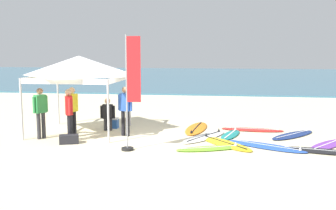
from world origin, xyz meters
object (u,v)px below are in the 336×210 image
(surfboard_red, at_px, (252,130))
(surfboard_black, at_px, (320,151))
(surfboard_purple, at_px, (328,145))
(person_yellow, at_px, (72,108))
(person_black, at_px, (108,113))
(cooler_box, at_px, (112,123))
(surfboard_yellow, at_px, (225,143))
(canopy_tent, at_px, (79,66))
(surfboard_lime, at_px, (210,148))
(surfboard_navy, at_px, (293,135))
(surfboard_teal, at_px, (230,135))
(person_red, at_px, (69,111))
(banner_flag, at_px, (131,98))
(surfboard_blue, at_px, (267,146))
(person_green, at_px, (40,110))
(person_blue, at_px, (125,108))
(surfboard_orange, at_px, (196,128))
(gear_bag_near_tent, at_px, (69,139))
(surfboard_white, at_px, (204,137))

(surfboard_red, distance_m, surfboard_black, 3.44)
(surfboard_purple, distance_m, person_yellow, 8.37)
(person_black, distance_m, cooler_box, 0.66)
(surfboard_yellow, bearing_deg, canopy_tent, 167.72)
(canopy_tent, bearing_deg, surfboard_lime, -21.57)
(surfboard_red, xyz_separation_m, surfboard_black, (1.77, -2.95, -0.00))
(surfboard_red, height_order, surfboard_navy, same)
(surfboard_purple, bearing_deg, surfboard_teal, 160.15)
(surfboard_purple, xyz_separation_m, person_red, (-8.19, -0.51, 0.95))
(surfboard_purple, bearing_deg, surfboard_yellow, -175.58)
(surfboard_navy, bearing_deg, banner_flag, -151.44)
(person_red, bearing_deg, surfboard_blue, 0.40)
(surfboard_lime, height_order, banner_flag, banner_flag)
(person_green, xyz_separation_m, person_yellow, (0.95, 0.40, 0.00))
(person_green, distance_m, person_red, 1.10)
(surfboard_red, height_order, surfboard_purple, same)
(canopy_tent, height_order, person_black, canopy_tent)
(surfboard_blue, distance_m, person_blue, 4.88)
(canopy_tent, xyz_separation_m, surfboard_red, (6.15, 1.23, -2.35))
(surfboard_orange, height_order, person_blue, person_blue)
(person_yellow, xyz_separation_m, gear_bag_near_tent, (0.23, -0.95, -0.85))
(surfboard_red, xyz_separation_m, person_red, (-6.02, -2.61, 0.95))
(surfboard_blue, bearing_deg, cooler_box, 157.41)
(surfboard_white, distance_m, surfboard_navy, 3.13)
(surfboard_white, distance_m, person_yellow, 4.57)
(surfboard_navy, height_order, gear_bag_near_tent, gear_bag_near_tent)
(surfboard_yellow, bearing_deg, person_black, 159.33)
(person_green, xyz_separation_m, person_black, (1.81, 1.66, -0.33))
(surfboard_red, xyz_separation_m, cooler_box, (-5.28, -0.26, 0.16))
(canopy_tent, height_order, surfboard_orange, canopy_tent)
(surfboard_black, relative_size, person_black, 2.05)
(surfboard_teal, xyz_separation_m, surfboard_black, (2.58, -1.92, -0.00))
(canopy_tent, height_order, gear_bag_near_tent, canopy_tent)
(canopy_tent, relative_size, surfboard_purple, 1.49)
(surfboard_purple, bearing_deg, person_red, -176.46)
(person_green, height_order, person_black, person_green)
(surfboard_navy, distance_m, person_green, 8.64)
(surfboard_blue, relative_size, surfboard_lime, 1.20)
(person_black, bearing_deg, surfboard_purple, -10.39)
(person_black, bearing_deg, gear_bag_near_tent, -105.70)
(surfboard_lime, relative_size, surfboard_teal, 1.13)
(surfboard_yellow, distance_m, person_red, 5.11)
(surfboard_teal, distance_m, person_yellow, 5.50)
(surfboard_blue, distance_m, person_black, 5.89)
(surfboard_orange, xyz_separation_m, banner_flag, (-1.68, -3.47, 1.54))
(surfboard_lime, height_order, surfboard_purple, same)
(surfboard_blue, relative_size, banner_flag, 0.75)
(surfboard_purple, xyz_separation_m, surfboard_yellow, (-3.18, -0.25, -0.00))
(surfboard_red, xyz_separation_m, gear_bag_near_tent, (-5.91, -2.95, 0.10))
(surfboard_red, relative_size, surfboard_orange, 0.88)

